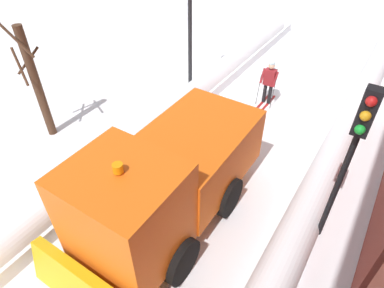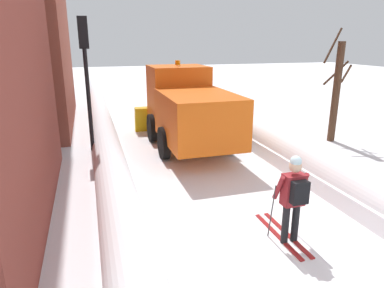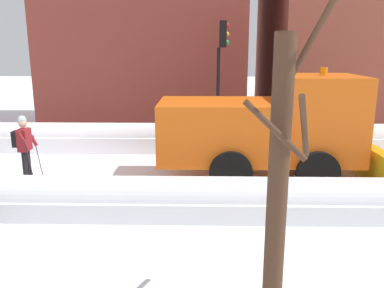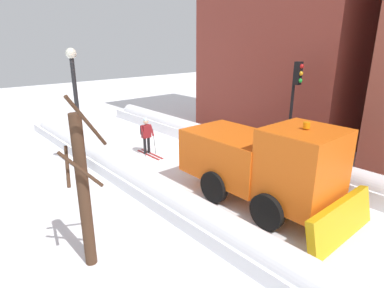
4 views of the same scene
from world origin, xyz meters
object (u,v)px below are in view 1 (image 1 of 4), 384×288
plow_truck (167,181)px  street_lamp (190,8)px  skier (269,80)px  bare_tree_near (36,83)px  traffic_light_pole (351,152)px

plow_truck → street_lamp: street_lamp is taller
skier → bare_tree_near: bearing=47.0°
traffic_light_pole → bare_tree_near: bearing=2.1°
plow_truck → traffic_light_pole: traffic_light_pole is taller
skier → traffic_light_pole: (-3.60, 5.62, 2.16)m
street_lamp → bare_tree_near: bearing=68.5°
bare_tree_near → plow_truck: bearing=171.7°
plow_truck → traffic_light_pole: (-3.44, -1.17, 1.69)m
skier → traffic_light_pole: traffic_light_pole is taller
traffic_light_pole → street_lamp: (6.97, -5.24, 0.05)m
plow_truck → bare_tree_near: size_ratio=1.38×
bare_tree_near → skier: bearing=-133.0°
plow_truck → traffic_light_pole: 4.01m
traffic_light_pole → skier: bearing=-57.4°
plow_truck → skier: bearing=-88.6°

